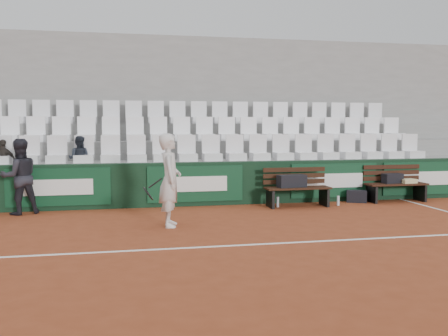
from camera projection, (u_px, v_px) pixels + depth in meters
ground at (245, 245)px, 7.76m from camera, size 80.00×80.00×0.00m
court_baseline at (245, 245)px, 7.76m from camera, size 18.00×0.06×0.01m
back_barrier at (206, 184)px, 11.62m from camera, size 18.00×0.34×1.00m
grandstand_tier_front at (199, 181)px, 12.23m from camera, size 18.00×0.95×1.00m
grandstand_tier_mid at (193, 168)px, 13.14m from camera, size 18.00×0.95×1.45m
grandstand_tier_back at (188, 157)px, 14.04m from camera, size 18.00×0.95×1.90m
grandstand_rear_wall at (185, 113)px, 14.54m from camera, size 18.00×0.30×4.40m
seat_row_front at (200, 148)px, 11.99m from camera, size 11.90×0.44×0.63m
seat_row_mid at (194, 129)px, 12.87m from camera, size 11.90×0.44×0.63m
seat_row_back at (189, 112)px, 13.76m from camera, size 11.90×0.44×0.63m
bench_left at (298, 197)px, 11.40m from camera, size 1.50×0.56×0.45m
bench_right at (396, 192)px, 12.14m from camera, size 1.50×0.56×0.45m
sports_bag_left at (292, 181)px, 11.36m from camera, size 0.68×0.35×0.28m
sports_bag_right at (392, 178)px, 12.14m from camera, size 0.53×0.31×0.23m
towel at (408, 181)px, 12.15m from camera, size 0.39×0.30×0.10m
sports_bag_ground at (356, 196)px, 12.05m from camera, size 0.55×0.45×0.29m
water_bottle_near at (278, 202)px, 11.35m from camera, size 0.07×0.07×0.23m
water_bottle_far at (338, 201)px, 11.56m from camera, size 0.06×0.06×0.23m
tennis_player at (170, 180)px, 9.14m from camera, size 0.73×0.67×1.71m
ball_kid at (20, 177)px, 10.37m from camera, size 0.95×0.86×1.58m
spectator_b at (3, 141)px, 11.12m from camera, size 0.62×0.37×0.99m
spectator_c at (79, 139)px, 11.45m from camera, size 0.60×0.52×1.06m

